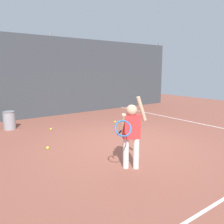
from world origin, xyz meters
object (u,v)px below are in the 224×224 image
object	(u,v)px
ball_hopper	(9,120)
tennis_ball_0	(115,122)
tennis_ball_3	(48,148)
tennis_player	(131,131)
tennis_ball_2	(51,129)

from	to	relation	value
ball_hopper	tennis_ball_0	world-z (taller)	ball_hopper
tennis_ball_3	tennis_player	bearing A→B (deg)	-66.43
ball_hopper	tennis_ball_3	size ratio (longest dim) A/B	8.52
tennis_ball_3	tennis_ball_0	bearing A→B (deg)	23.18
tennis_ball_2	tennis_ball_3	world-z (taller)	same
ball_hopper	tennis_ball_0	bearing A→B (deg)	-21.35
tennis_ball_2	ball_hopper	bearing A→B (deg)	138.68
tennis_ball_2	tennis_ball_3	size ratio (longest dim) A/B	1.00
tennis_player	tennis_ball_2	world-z (taller)	tennis_player
tennis_ball_2	tennis_ball_3	bearing A→B (deg)	-114.14
tennis_ball_0	tennis_ball_3	xyz separation A→B (m)	(-2.91, -1.25, 0.00)
ball_hopper	tennis_player	bearing A→B (deg)	-76.05
tennis_player	tennis_ball_2	distance (m)	3.65
ball_hopper	tennis_ball_3	distance (m)	2.51
tennis_ball_0	tennis_player	bearing A→B (deg)	-122.80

